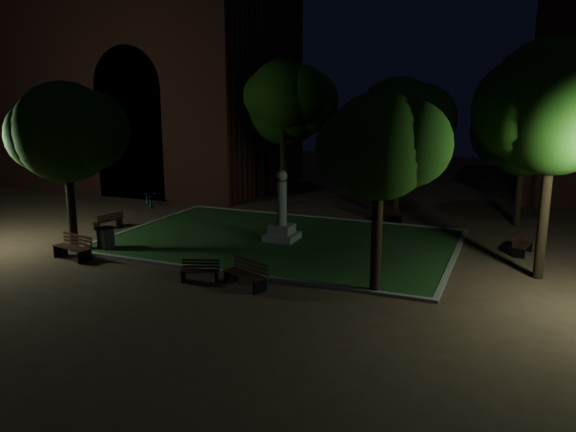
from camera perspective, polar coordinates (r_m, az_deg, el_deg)
The scene contains 22 objects.
ground at distance 23.93m, azimuth -2.51°, elevation -3.75°, with size 80.00×80.00×0.00m, color #483324.
lawn at distance 25.68m, azimuth -0.62°, elevation -2.51°, with size 15.00×10.00×0.08m, color #1F4119.
lawn_kerb at distance 25.67m, azimuth -0.62°, elevation -2.46°, with size 15.40×10.40×0.12m.
monument at distance 25.46m, azimuth -0.62°, elevation -0.51°, with size 1.40×1.40×3.20m.
building_main at distance 43.05m, azimuth -14.36°, elevation 13.06°, with size 20.00×12.00×15.00m.
tree_west at distance 25.11m, azimuth -21.58°, elevation 7.89°, with size 5.13×4.19×7.15m.
tree_north_wl at distance 33.23m, azimuth -0.38°, elevation 12.27°, with size 4.87×3.97×8.55m.
tree_north_er at distance 29.75m, azimuth 11.38°, elevation 9.44°, with size 5.50×4.49×7.47m.
tree_ne at distance 30.32m, azimuth 23.13°, elevation 7.96°, with size 5.51×4.50×7.06m.
tree_east at distance 21.69m, azimuth 25.75°, elevation 9.98°, with size 5.84×4.77×8.59m.
tree_se at distance 18.42m, azimuth 9.54°, elevation 6.94°, with size 4.33×3.54×6.75m.
tree_far_north at distance 35.08m, azimuth -0.11°, elevation 11.32°, with size 6.18×5.04×8.48m.
lamppost_nw at distance 37.76m, azimuth -12.15°, elevation 6.62°, with size 1.18×0.28×4.25m.
lamppost_ne at distance 30.69m, azimuth 25.26°, elevation 4.79°, with size 1.18×0.28×4.60m.
bench_near_left at distance 20.61m, azimuth -8.93°, elevation -5.56°, with size 1.47×0.93×0.76m.
bench_near_right at distance 19.73m, azimuth -4.26°, elevation -5.98°, with size 1.84×1.19×0.96m.
bench_west_near at distance 24.56m, azimuth -20.96°, elevation -3.03°, with size 1.88×0.95×0.99m.
bench_left_side at distance 29.33m, azimuth -17.76°, elevation -0.53°, with size 0.93×1.55×0.80m.
bench_right_side at distance 25.56m, azimuth 22.62°, elevation -2.78°, with size 0.83×1.55×0.81m.
bench_far_side at distance 29.84m, azimuth 9.95°, elevation 0.20°, with size 1.74×0.93×0.91m.
trash_bin at distance 25.43m, azimuth -18.03°, elevation -2.18°, with size 0.71×0.71×1.01m.
bicycle at distance 34.32m, azimuth -13.93°, elevation 1.66°, with size 0.59×1.70×0.89m, color black.
Camera 1 is at (9.77, -20.79, 6.71)m, focal length 35.00 mm.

